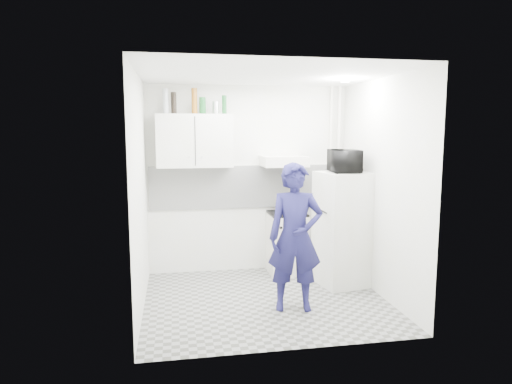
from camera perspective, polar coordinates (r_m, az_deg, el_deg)
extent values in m
plane|color=gray|center=(5.53, 1.19, -13.35)|extent=(2.80, 2.80, 0.00)
plane|color=white|center=(5.20, 1.28, 14.48)|extent=(2.80, 2.80, 0.00)
plane|color=silver|center=(6.43, -0.97, 1.57)|extent=(2.80, 0.00, 2.80)
plane|color=silver|center=(5.12, -14.32, -0.25)|extent=(0.00, 2.60, 2.60)
plane|color=silver|center=(5.65, 15.29, 0.45)|extent=(0.00, 2.60, 2.60)
imported|color=#171644|center=(5.06, 4.93, -5.64)|extent=(0.65, 0.48, 1.64)
cube|color=silver|center=(6.44, 3.88, -6.45)|extent=(0.52, 0.52, 0.83)
cube|color=beige|center=(6.00, 10.82, -4.52)|extent=(0.70, 0.70, 1.46)
cube|color=black|center=(6.35, 3.91, -2.70)|extent=(0.50, 0.50, 0.03)
cylinder|color=silver|center=(6.30, 3.30, -2.17)|extent=(0.18, 0.18, 0.10)
imported|color=black|center=(5.88, 11.03, 3.83)|extent=(0.55, 0.41, 0.28)
cylinder|color=#B2B7BC|center=(6.14, -11.23, 11.07)|extent=(0.08, 0.08, 0.32)
cylinder|color=black|center=(6.14, -10.25, 10.88)|extent=(0.07, 0.07, 0.28)
cylinder|color=brown|center=(6.15, -7.71, 11.19)|extent=(0.08, 0.08, 0.33)
cylinder|color=#144C1E|center=(6.15, -6.70, 10.67)|extent=(0.09, 0.09, 0.22)
cylinder|color=silver|center=(6.17, -5.05, 10.43)|extent=(0.09, 0.09, 0.17)
cylinder|color=#144C1E|center=(6.18, -3.99, 10.82)|extent=(0.06, 0.06, 0.25)
cube|color=beige|center=(6.14, -7.69, 6.36)|extent=(1.00, 0.35, 0.70)
cube|color=silver|center=(6.25, 3.48, 3.87)|extent=(0.60, 0.50, 0.14)
cube|color=white|center=(6.42, -0.95, 0.67)|extent=(2.74, 0.03, 0.60)
cylinder|color=silver|center=(6.68, 10.22, 1.69)|extent=(0.05, 0.05, 2.60)
cylinder|color=silver|center=(6.64, 9.24, 1.67)|extent=(0.04, 0.04, 2.60)
cylinder|color=white|center=(5.66, 11.11, 13.48)|extent=(0.10, 0.10, 0.02)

